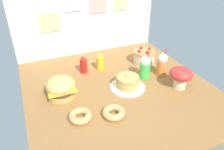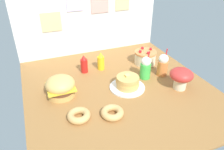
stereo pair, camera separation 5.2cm
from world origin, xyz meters
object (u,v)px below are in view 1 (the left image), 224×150
(layer_cake, at_px, (144,57))
(donut_pink_glaze, at_px, (80,116))
(pancake_stack, at_px, (128,83))
(cream_soda_cup, at_px, (145,67))
(burger, at_px, (61,87))
(orange_float_cup, at_px, (162,64))
(mustard_bottle, at_px, (100,62))
(donut_chocolate, at_px, (114,112))
(ketchup_bottle, at_px, (83,65))
(mushroom_stool, at_px, (181,76))

(layer_cake, height_order, donut_pink_glaze, layer_cake)
(pancake_stack, height_order, cream_soda_cup, cream_soda_cup)
(burger, relative_size, pancake_stack, 0.78)
(burger, xyz_separation_m, orange_float_cup, (1.20, -0.03, 0.03))
(burger, height_order, mustard_bottle, mustard_bottle)
(burger, xyz_separation_m, donut_chocolate, (0.37, -0.50, -0.07))
(donut_pink_glaze, relative_size, donut_chocolate, 1.00)
(ketchup_bottle, distance_m, cream_soda_cup, 0.74)
(burger, relative_size, orange_float_cup, 0.88)
(ketchup_bottle, xyz_separation_m, donut_pink_glaze, (-0.28, -0.80, -0.07))
(orange_float_cup, bearing_deg, layer_cake, 97.09)
(layer_cake, relative_size, cream_soda_cup, 0.83)
(ketchup_bottle, relative_size, cream_soda_cup, 0.67)
(cream_soda_cup, distance_m, donut_pink_glaze, 0.99)
(donut_chocolate, bearing_deg, ketchup_bottle, 91.15)
(orange_float_cup, relative_size, donut_chocolate, 1.61)
(pancake_stack, distance_m, orange_float_cup, 0.52)
(pancake_stack, bearing_deg, layer_cake, 43.83)
(mustard_bottle, height_order, donut_pink_glaze, mustard_bottle)
(layer_cake, bearing_deg, cream_soda_cup, -119.13)
(pancake_stack, bearing_deg, donut_chocolate, -131.83)
(ketchup_bottle, distance_m, donut_pink_glaze, 0.85)
(burger, relative_size, layer_cake, 1.06)
(mustard_bottle, distance_m, mushroom_stool, 0.98)
(mustard_bottle, bearing_deg, orange_float_cup, -32.74)
(cream_soda_cup, relative_size, orange_float_cup, 1.00)
(cream_soda_cup, bearing_deg, layer_cake, 60.87)
(ketchup_bottle, xyz_separation_m, orange_float_cup, (0.84, -0.41, 0.03))
(mustard_bottle, bearing_deg, donut_chocolate, -102.63)
(mustard_bottle, xyz_separation_m, donut_chocolate, (-0.20, -0.87, -0.07))
(orange_float_cup, bearing_deg, pancake_stack, -168.06)
(cream_soda_cup, xyz_separation_m, orange_float_cup, (0.22, -0.02, 0.00))
(layer_cake, height_order, orange_float_cup, orange_float_cup)
(donut_pink_glaze, distance_m, mushroom_stool, 1.15)
(orange_float_cup, bearing_deg, cream_soda_cup, 175.70)
(pancake_stack, bearing_deg, orange_float_cup, 11.94)
(donut_chocolate, height_order, mushroom_stool, mushroom_stool)
(pancake_stack, xyz_separation_m, ketchup_bottle, (-0.34, 0.52, 0.04))
(burger, bearing_deg, orange_float_cup, -1.60)
(layer_cake, relative_size, donut_chocolate, 1.34)
(pancake_stack, xyz_separation_m, layer_cake, (0.47, 0.45, 0.02))
(layer_cake, xyz_separation_m, ketchup_bottle, (-0.80, 0.07, 0.02))
(burger, height_order, donut_chocolate, burger)
(ketchup_bottle, height_order, donut_pink_glaze, ketchup_bottle)
(cream_soda_cup, distance_m, donut_chocolate, 0.78)
(orange_float_cup, bearing_deg, burger, 178.40)
(layer_cake, height_order, ketchup_bottle, ketchup_bottle)
(ketchup_bottle, height_order, mushroom_stool, mushroom_stool)
(layer_cake, xyz_separation_m, orange_float_cup, (0.04, -0.34, 0.05))
(mustard_bottle, xyz_separation_m, cream_soda_cup, (0.41, -0.39, 0.03))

